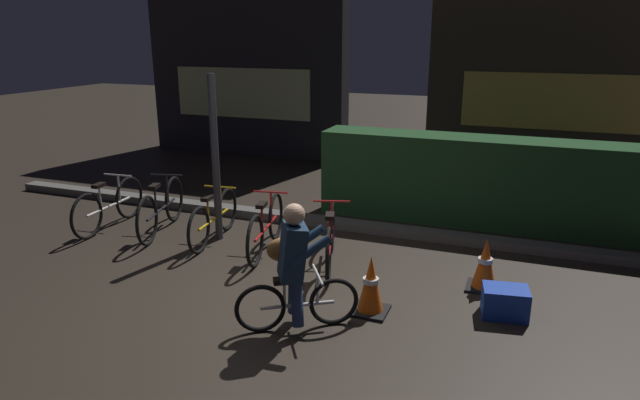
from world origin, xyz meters
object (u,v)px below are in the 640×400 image
at_px(parked_bike_leftmost, 109,205).
at_px(parked_bike_center_left, 214,218).
at_px(parked_bike_center_right, 266,227).
at_px(parked_bike_left_mid, 161,208).
at_px(parked_bike_right_mid, 330,239).
at_px(traffic_cone_far, 485,265).
at_px(traffic_cone_near, 371,285).
at_px(street_post, 215,159).
at_px(blue_crate, 505,302).
at_px(cyclist, 294,266).

relative_size(parked_bike_leftmost, parked_bike_center_left, 1.05).
relative_size(parked_bike_center_left, parked_bike_center_right, 0.96).
height_order(parked_bike_left_mid, parked_bike_right_mid, parked_bike_left_mid).
height_order(parked_bike_leftmost, traffic_cone_far, parked_bike_leftmost).
relative_size(parked_bike_right_mid, traffic_cone_near, 2.55).
distance_m(street_post, parked_bike_left_mid, 1.16).
bearing_deg(parked_bike_leftmost, traffic_cone_far, -95.44).
xyz_separation_m(traffic_cone_near, blue_crate, (1.27, 0.40, -0.14)).
height_order(parked_bike_leftmost, parked_bike_center_right, parked_bike_center_right).
bearing_deg(traffic_cone_near, parked_bike_left_mid, 159.91).
bearing_deg(cyclist, traffic_cone_far, 10.96).
bearing_deg(parked_bike_left_mid, parked_bike_leftmost, 82.93).
relative_size(parked_bike_left_mid, parked_bike_center_left, 1.08).
bearing_deg(parked_bike_center_left, street_post, -15.62).
xyz_separation_m(parked_bike_left_mid, cyclist, (2.80, -1.79, 0.28)).
xyz_separation_m(parked_bike_leftmost, traffic_cone_near, (4.21, -1.13, -0.04)).
distance_m(parked_bike_leftmost, parked_bike_center_left, 1.68).
xyz_separation_m(parked_bike_right_mid, cyclist, (0.19, -1.52, 0.29)).
height_order(parked_bike_right_mid, cyclist, cyclist).
distance_m(parked_bike_leftmost, parked_bike_center_right, 2.51).
bearing_deg(street_post, parked_bike_center_right, -14.02).
relative_size(parked_bike_center_right, traffic_cone_near, 2.60).
bearing_deg(parked_bike_center_left, traffic_cone_far, -100.42).
bearing_deg(street_post, parked_bike_left_mid, -176.21).
distance_m(parked_bike_leftmost, cyclist, 4.00).
relative_size(parked_bike_leftmost, cyclist, 1.27).
height_order(parked_bike_left_mid, traffic_cone_near, parked_bike_left_mid).
distance_m(parked_bike_center_left, cyclist, 2.63).
distance_m(parked_bike_center_left, parked_bike_center_right, 0.84).
height_order(parked_bike_leftmost, blue_crate, parked_bike_leftmost).
height_order(parked_bike_leftmost, parked_bike_left_mid, parked_bike_left_mid).
bearing_deg(parked_bike_right_mid, blue_crate, -122.92).
bearing_deg(parked_bike_center_right, traffic_cone_far, -102.95).
relative_size(parked_bike_center_right, parked_bike_right_mid, 1.02).
relative_size(parked_bike_left_mid, cyclist, 1.31).
relative_size(parked_bike_center_right, cyclist, 1.27).
height_order(parked_bike_left_mid, blue_crate, parked_bike_left_mid).
bearing_deg(street_post, parked_bike_leftmost, -174.27).
relative_size(street_post, parked_bike_center_left, 1.47).
xyz_separation_m(parked_bike_center_right, blue_crate, (2.97, -0.70, -0.19)).
bearing_deg(blue_crate, traffic_cone_far, 114.08).
distance_m(parked_bike_center_left, traffic_cone_near, 2.80).
bearing_deg(blue_crate, parked_bike_center_right, 166.80).
xyz_separation_m(street_post, parked_bike_leftmost, (-1.70, -0.17, -0.78)).
bearing_deg(parked_bike_center_left, parked_bike_leftmost, 85.86).
xyz_separation_m(traffic_cone_near, traffic_cone_far, (1.02, 0.97, -0.01)).
distance_m(street_post, blue_crate, 4.01).
xyz_separation_m(parked_bike_center_left, parked_bike_center_right, (0.83, -0.11, 0.01)).
distance_m(parked_bike_center_right, blue_crate, 3.05).
bearing_deg(parked_bike_right_mid, parked_bike_leftmost, 70.09).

